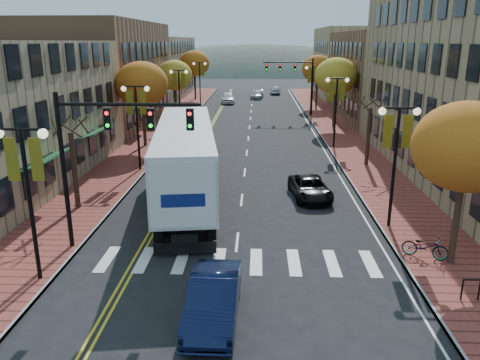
# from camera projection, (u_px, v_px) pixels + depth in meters

# --- Properties ---
(ground) EXTENTS (200.00, 200.00, 0.00)m
(ground) POSITION_uv_depth(u_px,v_px,m) (232.00, 285.00, 17.96)
(ground) COLOR black
(ground) RESTS_ON ground
(sidewalk_left) EXTENTS (4.00, 85.00, 0.15)m
(sidewalk_left) POSITION_uv_depth(u_px,v_px,m) (164.00, 129.00, 49.38)
(sidewalk_left) COLOR brown
(sidewalk_left) RESTS_ON ground
(sidewalk_right) EXTENTS (4.00, 85.00, 0.15)m
(sidewalk_right) POSITION_uv_depth(u_px,v_px,m) (335.00, 130.00, 48.71)
(sidewalk_right) COLOR brown
(sidewalk_right) RESTS_ON ground
(building_left_mid) EXTENTS (12.00, 24.00, 11.00)m
(building_left_mid) POSITION_uv_depth(u_px,v_px,m) (96.00, 74.00, 51.48)
(building_left_mid) COLOR brown
(building_left_mid) RESTS_ON ground
(building_left_far) EXTENTS (12.00, 26.00, 9.50)m
(building_left_far) POSITION_uv_depth(u_px,v_px,m) (148.00, 68.00, 75.62)
(building_left_far) COLOR #9E8966
(building_left_far) RESTS_ON ground
(building_right_mid) EXTENTS (15.00, 24.00, 10.00)m
(building_right_mid) POSITION_uv_depth(u_px,v_px,m) (405.00, 75.00, 56.04)
(building_right_mid) COLOR brown
(building_right_mid) RESTS_ON ground
(building_right_far) EXTENTS (15.00, 20.00, 11.00)m
(building_right_far) POSITION_uv_depth(u_px,v_px,m) (365.00, 63.00, 76.96)
(building_right_far) COLOR #9E8966
(building_right_far) RESTS_ON ground
(tree_left_a) EXTENTS (0.28, 0.28, 4.20)m
(tree_left_a) POSITION_uv_depth(u_px,v_px,m) (75.00, 171.00, 25.30)
(tree_left_a) COLOR #382619
(tree_left_a) RESTS_ON sidewalk_left
(tree_left_b) EXTENTS (4.48, 4.48, 7.21)m
(tree_left_b) POSITION_uv_depth(u_px,v_px,m) (142.00, 84.00, 39.71)
(tree_left_b) COLOR #382619
(tree_left_b) RESTS_ON sidewalk_left
(tree_left_c) EXTENTS (4.16, 4.16, 6.69)m
(tree_left_c) POSITION_uv_depth(u_px,v_px,m) (175.00, 75.00, 55.13)
(tree_left_c) COLOR #382619
(tree_left_c) RESTS_ON sidewalk_left
(tree_left_d) EXTENTS (4.61, 4.61, 7.42)m
(tree_left_d) POSITION_uv_depth(u_px,v_px,m) (195.00, 63.00, 72.21)
(tree_left_d) COLOR #382619
(tree_left_d) RESTS_ON sidewalk_left
(tree_right_a) EXTENTS (4.16, 4.16, 6.69)m
(tree_right_a) POSITION_uv_depth(u_px,v_px,m) (467.00, 147.00, 18.09)
(tree_right_a) COLOR #382619
(tree_right_a) RESTS_ON sidewalk_right
(tree_right_b) EXTENTS (0.28, 0.28, 4.20)m
(tree_right_b) POSITION_uv_depth(u_px,v_px,m) (368.00, 137.00, 34.21)
(tree_right_b) COLOR #382619
(tree_right_b) RESTS_ON sidewalk_right
(tree_right_c) EXTENTS (4.48, 4.48, 7.21)m
(tree_right_c) POSITION_uv_depth(u_px,v_px,m) (336.00, 76.00, 48.61)
(tree_right_c) COLOR #382619
(tree_right_c) RESTS_ON sidewalk_right
(tree_right_d) EXTENTS (4.35, 4.35, 7.00)m
(tree_right_d) POSITION_uv_depth(u_px,v_px,m) (318.00, 69.00, 63.97)
(tree_right_d) COLOR #382619
(tree_right_d) RESTS_ON sidewalk_right
(lamp_left_a) EXTENTS (1.96, 0.36, 6.05)m
(lamp_left_a) POSITION_uv_depth(u_px,v_px,m) (26.00, 176.00, 17.00)
(lamp_left_a) COLOR black
(lamp_left_a) RESTS_ON ground
(lamp_left_b) EXTENTS (1.96, 0.36, 6.05)m
(lamp_left_b) POSITION_uv_depth(u_px,v_px,m) (137.00, 112.00, 32.32)
(lamp_left_b) COLOR black
(lamp_left_b) RESTS_ON ground
(lamp_left_c) EXTENTS (1.96, 0.36, 6.05)m
(lamp_left_c) POSITION_uv_depth(u_px,v_px,m) (179.00, 87.00, 49.55)
(lamp_left_c) COLOR black
(lamp_left_c) RESTS_ON ground
(lamp_left_d) EXTENTS (1.96, 0.36, 6.05)m
(lamp_left_d) POSITION_uv_depth(u_px,v_px,m) (200.00, 75.00, 66.78)
(lamp_left_d) COLOR black
(lamp_left_d) RESTS_ON ground
(lamp_right_a) EXTENTS (1.96, 0.36, 6.05)m
(lamp_right_a) POSITION_uv_depth(u_px,v_px,m) (396.00, 144.00, 22.19)
(lamp_right_a) COLOR black
(lamp_right_a) RESTS_ON ground
(lamp_right_b) EXTENTS (1.96, 0.36, 6.05)m
(lamp_right_b) POSITION_uv_depth(u_px,v_px,m) (336.00, 99.00, 39.42)
(lamp_right_b) COLOR black
(lamp_right_b) RESTS_ON ground
(lamp_right_c) EXTENTS (1.96, 0.36, 6.05)m
(lamp_right_c) POSITION_uv_depth(u_px,v_px,m) (313.00, 81.00, 56.65)
(lamp_right_c) COLOR black
(lamp_right_c) RESTS_ON ground
(traffic_mast_near) EXTENTS (6.10, 0.35, 7.00)m
(traffic_mast_near) POSITION_uv_depth(u_px,v_px,m) (106.00, 142.00, 19.62)
(traffic_mast_near) COLOR black
(traffic_mast_near) RESTS_ON ground
(traffic_mast_far) EXTENTS (6.10, 0.34, 7.00)m
(traffic_mast_far) POSITION_uv_depth(u_px,v_px,m) (296.00, 76.00, 56.55)
(traffic_mast_far) COLOR black
(traffic_mast_far) RESTS_ON ground
(semi_truck) EXTENTS (5.36, 18.36, 4.53)m
(semi_truck) POSITION_uv_depth(u_px,v_px,m) (186.00, 153.00, 27.65)
(semi_truck) COLOR black
(semi_truck) RESTS_ON ground
(navy_sedan) EXTENTS (1.69, 4.67, 1.53)m
(navy_sedan) POSITION_uv_depth(u_px,v_px,m) (214.00, 299.00, 15.57)
(navy_sedan) COLOR black
(navy_sedan) RESTS_ON ground
(black_suv) EXTENTS (2.54, 4.67, 1.24)m
(black_suv) POSITION_uv_depth(u_px,v_px,m) (310.00, 188.00, 27.72)
(black_suv) COLOR black
(black_suv) RESTS_ON ground
(car_far_white) EXTENTS (2.18, 4.83, 1.61)m
(car_far_white) POSITION_uv_depth(u_px,v_px,m) (228.00, 98.00, 69.70)
(car_far_white) COLOR white
(car_far_white) RESTS_ON ground
(car_far_silver) EXTENTS (2.28, 4.53, 1.26)m
(car_far_silver) POSITION_uv_depth(u_px,v_px,m) (257.00, 95.00, 75.08)
(car_far_silver) COLOR #A0A1A8
(car_far_silver) RESTS_ON ground
(car_far_oncoming) EXTENTS (1.72, 4.06, 1.30)m
(car_far_oncoming) POSITION_uv_depth(u_px,v_px,m) (275.00, 90.00, 81.42)
(car_far_oncoming) COLOR #B2B2BA
(car_far_oncoming) RESTS_ON ground
(bicycle) EXTENTS (1.98, 1.34, 0.98)m
(bicycle) POSITION_uv_depth(u_px,v_px,m) (425.00, 247.00, 19.79)
(bicycle) COLOR gray
(bicycle) RESTS_ON sidewalk_right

